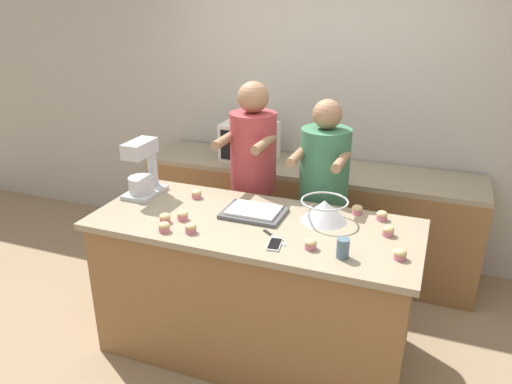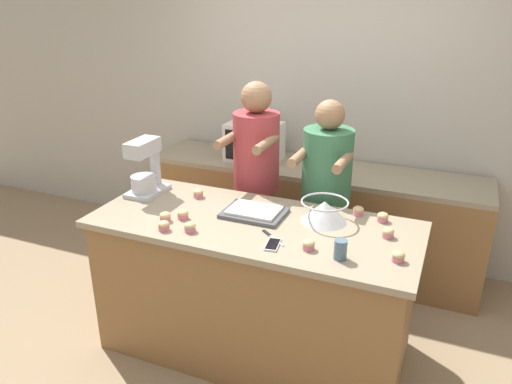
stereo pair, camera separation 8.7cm
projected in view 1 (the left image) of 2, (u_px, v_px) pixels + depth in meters
ground_plane at (254, 348)px, 3.39m from camera, size 16.00×16.00×0.00m
back_wall at (322, 104)px, 4.29m from camera, size 10.00×0.06×2.70m
island_counter at (254, 288)px, 3.21m from camera, size 2.01×0.84×0.95m
back_counter at (307, 215)px, 4.32m from camera, size 2.80×0.60×0.90m
person_left at (253, 188)px, 3.72m from camera, size 0.35×0.51×1.68m
person_right at (322, 205)px, 3.56m from camera, size 0.36×0.51×1.60m
stand_mixer at (143, 171)px, 3.37m from camera, size 0.20×0.30×0.39m
mixing_bowl at (324, 210)px, 3.02m from camera, size 0.29×0.29×0.13m
baking_tray at (254, 212)px, 3.12m from camera, size 0.38×0.28×0.04m
microwave_oven at (249, 141)px, 4.27m from camera, size 0.45×0.33×0.32m
cell_phone at (275, 244)px, 2.75m from camera, size 0.09×0.15×0.01m
drinking_glass at (343, 248)px, 2.61m from camera, size 0.07×0.07×0.11m
knife at (273, 237)px, 2.84m from camera, size 0.18×0.15×0.01m
cupcake_0 at (196, 194)px, 3.37m from camera, size 0.07×0.07×0.06m
cupcake_1 at (164, 227)px, 2.90m from camera, size 0.07×0.07×0.06m
cupcake_2 at (388, 231)px, 2.85m from camera, size 0.07×0.07×0.06m
cupcake_3 at (183, 215)px, 3.05m from camera, size 0.07×0.07×0.06m
cupcake_4 at (165, 218)px, 3.01m from camera, size 0.07×0.07×0.06m
cupcake_5 at (400, 254)px, 2.60m from camera, size 0.07×0.07×0.06m
cupcake_6 at (311, 244)px, 2.71m from camera, size 0.07×0.07×0.06m
cupcake_7 at (382, 215)px, 3.05m from camera, size 0.07×0.07×0.06m
cupcake_8 at (191, 228)px, 2.89m from camera, size 0.07×0.07×0.06m
cupcake_9 at (357, 209)px, 3.13m from camera, size 0.07×0.07×0.06m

